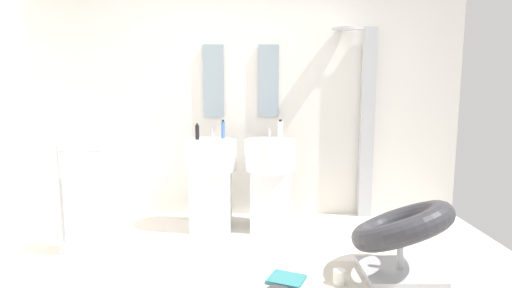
% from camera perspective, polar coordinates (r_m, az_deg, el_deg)
% --- Properties ---
extents(ground_plane, '(4.80, 3.60, 0.04)m').
position_cam_1_polar(ground_plane, '(3.29, -2.64, -18.41)').
color(ground_plane, silver).
extents(rear_partition, '(4.80, 0.10, 2.60)m').
position_cam_1_polar(rear_partition, '(4.59, -2.05, 6.26)').
color(rear_partition, silver).
rests_on(rear_partition, ground_plane).
extents(pedestal_sink_left, '(0.52, 0.52, 1.01)m').
position_cam_1_polar(pedestal_sink_left, '(4.21, -6.20, -4.83)').
color(pedestal_sink_left, white).
rests_on(pedestal_sink_left, ground_plane).
extents(pedestal_sink_right, '(0.52, 0.52, 1.01)m').
position_cam_1_polar(pedestal_sink_right, '(4.20, 1.91, -4.84)').
color(pedestal_sink_right, white).
rests_on(pedestal_sink_right, ground_plane).
extents(vanity_mirror_left, '(0.22, 0.03, 0.77)m').
position_cam_1_polar(vanity_mirror_left, '(4.54, -5.87, 8.61)').
color(vanity_mirror_left, '#8C9EA8').
extents(vanity_mirror_right, '(0.22, 0.03, 0.77)m').
position_cam_1_polar(vanity_mirror_right, '(4.52, 1.72, 8.65)').
color(vanity_mirror_right, '#8C9EA8').
extents(shower_column, '(0.49, 0.24, 2.05)m').
position_cam_1_polar(shower_column, '(4.65, 14.89, 3.30)').
color(shower_column, '#B7BABF').
rests_on(shower_column, ground_plane).
extents(lounge_chair, '(1.09, 1.09, 0.65)m').
position_cam_1_polar(lounge_chair, '(3.37, 19.35, -11.37)').
color(lounge_chair, '#B7BABF').
rests_on(lounge_chair, ground_plane).
extents(towel_rack, '(0.37, 0.22, 0.95)m').
position_cam_1_polar(towel_rack, '(3.81, -23.28, -4.95)').
color(towel_rack, '#B7BABF').
rests_on(towel_rack, ground_plane).
extents(area_rug, '(1.13, 0.77, 0.01)m').
position_cam_1_polar(area_rug, '(3.21, 7.37, -18.62)').
color(area_rug, beige).
rests_on(area_rug, ground_plane).
extents(magazine_teal, '(0.32, 0.30, 0.03)m').
position_cam_1_polar(magazine_teal, '(3.22, 4.19, -18.09)').
color(magazine_teal, teal).
rests_on(magazine_teal, area_rug).
extents(coffee_mug, '(0.09, 0.09, 0.11)m').
position_cam_1_polar(coffee_mug, '(3.22, 11.38, -17.51)').
color(coffee_mug, white).
rests_on(coffee_mug, area_rug).
extents(soap_bottle_black, '(0.04, 0.04, 0.16)m').
position_cam_1_polar(soap_bottle_black, '(4.20, -8.08, 1.64)').
color(soap_bottle_black, black).
rests_on(soap_bottle_black, pedestal_sink_left).
extents(soap_bottle_white, '(0.05, 0.05, 0.19)m').
position_cam_1_polar(soap_bottle_white, '(4.26, 3.36, 2.00)').
color(soap_bottle_white, white).
rests_on(soap_bottle_white, pedestal_sink_right).
extents(soap_bottle_blue, '(0.04, 0.04, 0.19)m').
position_cam_1_polar(soap_bottle_blue, '(4.25, -4.55, 1.97)').
color(soap_bottle_blue, '#4C72B7').
rests_on(soap_bottle_blue, pedestal_sink_left).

